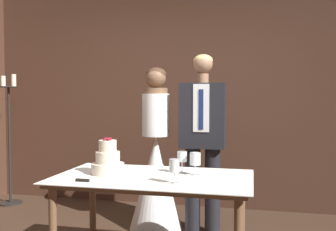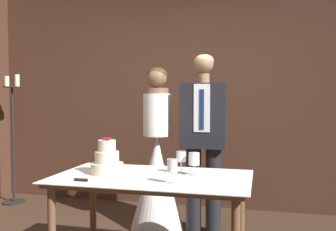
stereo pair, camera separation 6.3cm
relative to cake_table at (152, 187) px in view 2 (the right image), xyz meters
name	(u,v)px [view 2 (the right image)]	position (x,y,z in m)	size (l,w,h in m)	color
wall_back	(185,89)	(-0.14, 1.93, 0.78)	(5.21, 0.12, 2.91)	#472B1E
cake_table	(152,187)	(0.00, 0.00, 0.00)	(1.46, 0.85, 0.75)	brown
tiered_cake	(107,161)	(-0.36, 0.00, 0.18)	(0.25, 0.25, 0.28)	beige
cake_knife	(90,181)	(-0.37, -0.29, 0.09)	(0.38, 0.03, 0.02)	silver
wine_glass_near	(172,167)	(0.20, -0.20, 0.19)	(0.07, 0.07, 0.17)	silver
wine_glass_middle	(194,159)	(0.30, 0.11, 0.20)	(0.08, 0.08, 0.17)	silver
wine_glass_far	(181,158)	(0.19, 0.16, 0.20)	(0.08, 0.08, 0.17)	silver
bride	(157,170)	(-0.24, 0.99, -0.07)	(0.54, 0.54, 1.65)	white
groom	(204,134)	(0.24, 0.99, 0.31)	(0.44, 0.25, 1.76)	black
candle_stand	(13,143)	(-2.27, 1.46, 0.10)	(0.28, 0.28, 1.63)	black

